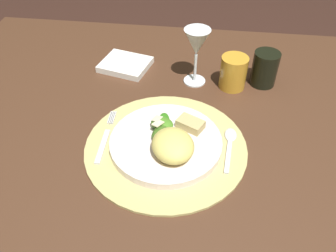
% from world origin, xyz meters
% --- Properties ---
extents(dining_table, '(1.50, 1.07, 0.72)m').
position_xyz_m(dining_table, '(0.00, 0.00, 0.58)').
color(dining_table, '#472B1B').
rests_on(dining_table, ground).
extents(placemat, '(0.36, 0.36, 0.01)m').
position_xyz_m(placemat, '(-0.07, -0.05, 0.73)').
color(placemat, tan).
rests_on(placemat, dining_table).
extents(dinner_plate, '(0.25, 0.25, 0.02)m').
position_xyz_m(dinner_plate, '(-0.07, -0.05, 0.74)').
color(dinner_plate, silver).
rests_on(dinner_plate, placemat).
extents(pasta_serving, '(0.12, 0.13, 0.05)m').
position_xyz_m(pasta_serving, '(-0.05, -0.09, 0.77)').
color(pasta_serving, '#DCCA65').
rests_on(pasta_serving, dinner_plate).
extents(salad_greens, '(0.06, 0.10, 0.03)m').
position_xyz_m(salad_greens, '(-0.09, -0.02, 0.76)').
color(salad_greens, '#385A1A').
rests_on(salad_greens, dinner_plate).
extents(bread_piece, '(0.07, 0.06, 0.02)m').
position_xyz_m(bread_piece, '(-0.02, -0.01, 0.76)').
color(bread_piece, tan).
rests_on(bread_piece, dinner_plate).
extents(fork, '(0.02, 0.17, 0.00)m').
position_xyz_m(fork, '(-0.21, -0.05, 0.73)').
color(fork, silver).
rests_on(fork, placemat).
extents(spoon, '(0.03, 0.14, 0.01)m').
position_xyz_m(spoon, '(0.07, -0.02, 0.73)').
color(spoon, silver).
rests_on(spoon, placemat).
extents(napkin, '(0.16, 0.14, 0.02)m').
position_xyz_m(napkin, '(-0.24, 0.26, 0.73)').
color(napkin, white).
rests_on(napkin, dining_table).
extents(wine_glass, '(0.07, 0.07, 0.16)m').
position_xyz_m(wine_glass, '(-0.03, 0.21, 0.84)').
color(wine_glass, silver).
rests_on(wine_glass, dining_table).
extents(amber_tumbler, '(0.07, 0.07, 0.09)m').
position_xyz_m(amber_tumbler, '(0.07, 0.20, 0.77)').
color(amber_tumbler, '#C68B28').
rests_on(amber_tumbler, dining_table).
extents(dark_tumbler, '(0.07, 0.07, 0.09)m').
position_xyz_m(dark_tumbler, '(0.16, 0.23, 0.77)').
color(dark_tumbler, black).
rests_on(dark_tumbler, dining_table).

